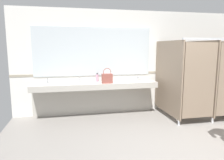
# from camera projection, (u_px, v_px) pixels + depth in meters

# --- Properties ---
(ground_plane) EXTENTS (7.16, 5.59, 0.10)m
(ground_plane) POSITION_uv_depth(u_px,v_px,m) (202.00, 154.00, 3.50)
(ground_plane) COLOR gray
(wall_back) EXTENTS (7.16, 0.12, 2.70)m
(wall_back) POSITION_uv_depth(u_px,v_px,m) (148.00, 62.00, 5.75)
(wall_back) COLOR silver
(wall_back) RESTS_ON ground_plane
(wall_back_tile_band) EXTENTS (7.16, 0.01, 0.06)m
(wall_back_tile_band) POSITION_uv_depth(u_px,v_px,m) (148.00, 73.00, 5.74)
(wall_back_tile_band) COLOR #9E937F
(wall_back_tile_band) RESTS_ON wall_back
(vanity_counter) EXTENTS (3.12, 0.54, 0.98)m
(vanity_counter) POSITION_uv_depth(u_px,v_px,m) (95.00, 91.00, 5.30)
(vanity_counter) COLOR #B2ADA3
(vanity_counter) RESTS_ON ground_plane
(mirror_panel) EXTENTS (3.02, 0.02, 1.24)m
(mirror_panel) POSITION_uv_depth(u_px,v_px,m) (94.00, 52.00, 5.33)
(mirror_panel) COLOR silver
(mirror_panel) RESTS_ON wall_back
(bathroom_stalls) EXTENTS (2.64, 1.38, 1.94)m
(bathroom_stalls) POSITION_uv_depth(u_px,v_px,m) (219.00, 77.00, 5.18)
(bathroom_stalls) COLOR #84705B
(bathroom_stalls) RESTS_ON ground_plane
(handbag) EXTENTS (0.26, 0.12, 0.37)m
(handbag) POSITION_uv_depth(u_px,v_px,m) (107.00, 78.00, 5.08)
(handbag) COLOR #934C42
(handbag) RESTS_ON vanity_counter
(soap_dispenser) EXTENTS (0.07, 0.07, 0.22)m
(soap_dispenser) POSITION_uv_depth(u_px,v_px,m) (97.00, 78.00, 5.34)
(soap_dispenser) COLOR #D899B2
(soap_dispenser) RESTS_ON vanity_counter
(paper_cup) EXTENTS (0.07, 0.07, 0.11)m
(paper_cup) POSITION_uv_depth(u_px,v_px,m) (131.00, 80.00, 5.31)
(paper_cup) COLOR white
(paper_cup) RESTS_ON vanity_counter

